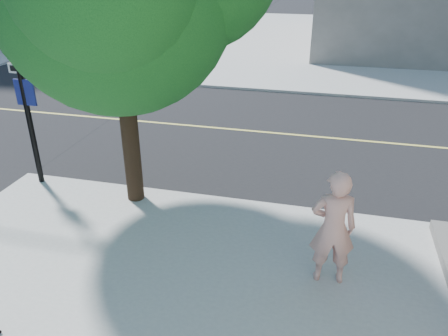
# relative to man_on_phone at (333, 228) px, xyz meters

# --- Properties ---
(ground) EXTENTS (140.00, 140.00, 0.00)m
(ground) POSITION_rel_man_on_phone_xyz_m (-6.45, 2.28, -1.13)
(ground) COLOR black
(ground) RESTS_ON ground
(road_ew) EXTENTS (140.00, 9.00, 0.01)m
(road_ew) POSITION_rel_man_on_phone_xyz_m (-6.45, 6.78, -1.13)
(road_ew) COLOR black
(road_ew) RESTS_ON ground
(man_on_phone) EXTENTS (0.80, 0.58, 2.03)m
(man_on_phone) POSITION_rel_man_on_phone_xyz_m (0.00, 0.00, 0.00)
(man_on_phone) COLOR #EDA698
(man_on_phone) RESTS_ON sidewalk_se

